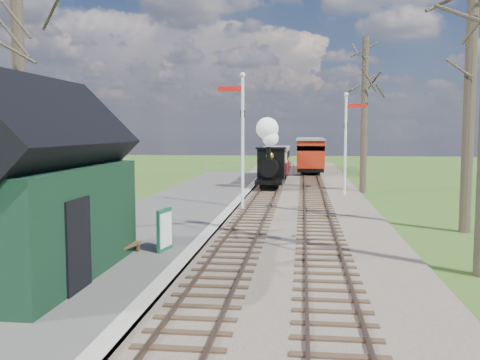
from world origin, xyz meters
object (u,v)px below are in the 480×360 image
at_px(semaphore_far, 347,136).
at_px(person, 73,255).
at_px(red_carriage_a, 310,155).
at_px(station_shed, 33,190).
at_px(red_carriage_b, 310,152).
at_px(bench, 118,242).
at_px(locomotive, 270,158).
at_px(semaphore_near, 241,131).
at_px(coach, 275,161).
at_px(sign_board, 165,230).

height_order(semaphore_far, person, semaphore_far).
bearing_deg(red_carriage_a, station_shed, -101.92).
height_order(red_carriage_b, bench, red_carriage_b).
xyz_separation_m(locomotive, red_carriage_b, (2.61, 17.31, -0.32)).
bearing_deg(locomotive, red_carriage_a, 77.53).
bearing_deg(bench, semaphore_far, 64.78).
relative_size(semaphore_near, locomotive, 1.47).
xyz_separation_m(semaphore_near, locomotive, (0.76, 8.87, -1.66)).
bearing_deg(person, red_carriage_b, 11.58).
xyz_separation_m(locomotive, red_carriage_a, (2.61, 11.81, -0.32)).
height_order(coach, red_carriage_a, red_carriage_a).
relative_size(station_shed, sign_board, 5.20).
height_order(locomotive, bench, locomotive).
bearing_deg(sign_board, locomotive, 83.84).
bearing_deg(sign_board, red_carriage_b, 82.64).
relative_size(locomotive, red_carriage_a, 0.75).
bearing_deg(locomotive, semaphore_near, -94.88).
bearing_deg(red_carriage_b, sign_board, -97.36).
bearing_deg(person, semaphore_far, -1.60).
bearing_deg(coach, locomotive, -90.11).
distance_m(station_shed, red_carriage_b, 38.80).
distance_m(station_shed, red_carriage_a, 33.40).
xyz_separation_m(semaphore_near, bench, (-2.29, -9.79, -3.03)).
relative_size(locomotive, coach, 0.62).
relative_size(semaphore_near, bench, 4.06).
xyz_separation_m(station_shed, sign_board, (2.36, 2.99, -1.46)).
distance_m(semaphore_near, bench, 10.50).
bearing_deg(locomotive, station_shed, -101.60).
xyz_separation_m(semaphore_far, sign_board, (-6.32, -15.01, -2.55)).
height_order(red_carriage_a, sign_board, red_carriage_a).
bearing_deg(bench, coach, 82.94).
height_order(locomotive, sign_board, locomotive).
relative_size(semaphore_near, sign_board, 5.13).
bearing_deg(semaphore_far, red_carriage_b, 95.02).
bearing_deg(locomotive, bench, -99.29).
xyz_separation_m(bench, person, (0.08, -3.06, 0.35)).
relative_size(red_carriage_b, person, 3.82).
distance_m(station_shed, locomotive, 21.31).
relative_size(locomotive, sign_board, 3.49).
xyz_separation_m(locomotive, sign_board, (-1.93, -17.87, -1.15)).
xyz_separation_m(coach, person, (-2.98, -27.78, -0.50)).
height_order(coach, red_carriage_b, red_carriage_b).
bearing_deg(station_shed, red_carriage_b, 79.76).
height_order(red_carriage_a, bench, red_carriage_a).
distance_m(sign_board, person, 3.98).
distance_m(coach, sign_board, 24.02).
xyz_separation_m(locomotive, person, (-2.97, -21.72, -1.02)).
distance_m(semaphore_near, locomotive, 9.05).
xyz_separation_m(semaphore_near, coach, (0.77, 14.93, -2.18)).
xyz_separation_m(semaphore_far, bench, (-7.44, -15.79, -2.76)).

